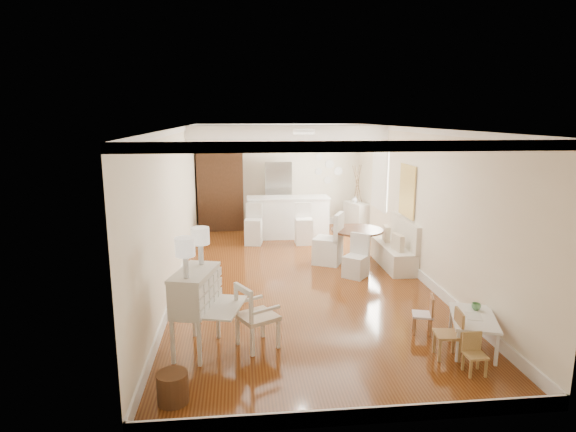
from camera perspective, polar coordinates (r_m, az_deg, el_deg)
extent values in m
plane|color=brown|center=(9.24, 1.36, -7.24)|extent=(9.00, 9.00, 0.00)
cube|color=white|center=(8.73, 1.45, 10.39)|extent=(4.50, 9.00, 0.04)
cube|color=white|center=(13.31, -1.06, 4.84)|extent=(4.50, 0.04, 2.80)
cube|color=white|center=(4.60, 8.61, -8.89)|extent=(4.50, 0.04, 2.80)
cube|color=white|center=(8.88, -13.15, 1.02)|extent=(0.04, 9.00, 2.80)
cube|color=white|center=(9.43, 15.10, 1.53)|extent=(0.04, 9.00, 2.80)
cube|color=white|center=(10.93, -0.04, 9.74)|extent=(4.50, 0.45, 0.36)
cube|color=tan|center=(9.86, 13.93, 2.91)|extent=(0.04, 0.84, 1.04)
cube|color=white|center=(11.65, 10.87, 4.37)|extent=(0.04, 1.10, 1.40)
cylinder|color=#381E11|center=(13.19, -6.29, 6.67)|extent=(0.30, 0.03, 0.30)
cylinder|color=white|center=(8.24, 1.90, 9.96)|extent=(0.36, 0.36, 0.08)
cube|color=silver|center=(6.43, -10.87, -10.99)|extent=(1.05, 1.06, 1.09)
cube|color=silver|center=(6.48, -3.64, -11.65)|extent=(0.68, 0.68, 0.88)
cylinder|color=#523019|center=(5.59, -13.51, -19.17)|extent=(0.42, 0.42, 0.34)
cube|color=white|center=(6.93, 21.02, -12.76)|extent=(0.80, 1.03, 0.45)
cube|color=#A47C4A|center=(6.56, 18.39, -13.10)|extent=(0.35, 0.35, 0.64)
cube|color=#A9744D|center=(7.14, 15.66, -11.14)|extent=(0.34, 0.34, 0.57)
cube|color=#AD884E|center=(6.32, 21.31, -15.03)|extent=(0.24, 0.24, 0.50)
cube|color=silver|center=(10.00, 12.41, -3.11)|extent=(0.52, 1.60, 0.98)
cylinder|color=#4A2818|center=(10.07, 8.12, -3.57)|extent=(1.28, 1.28, 0.73)
cube|color=silver|center=(9.22, 8.04, -4.73)|extent=(0.56, 0.56, 0.82)
cube|color=white|center=(9.96, 4.74, -2.63)|extent=(0.71, 0.69, 1.08)
cube|color=white|center=(12.09, -0.01, -0.13)|extent=(2.05, 0.65, 1.03)
cube|color=silver|center=(11.43, -4.13, -1.00)|extent=(0.45, 0.45, 0.97)
cube|color=white|center=(11.45, 1.87, -0.94)|extent=(0.40, 0.40, 0.98)
cube|color=#381E11|center=(12.98, -8.00, 3.44)|extent=(1.20, 0.60, 2.30)
imported|color=silver|center=(13.06, 0.40, 2.49)|extent=(0.75, 0.65, 1.80)
cube|color=beige|center=(12.90, 8.11, -0.09)|extent=(0.60, 0.87, 0.76)
imported|color=#62A86A|center=(7.05, 21.40, -9.98)|extent=(0.14, 0.14, 0.09)
imported|color=white|center=(12.84, 7.94, 1.98)|extent=(0.21, 0.21, 0.17)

